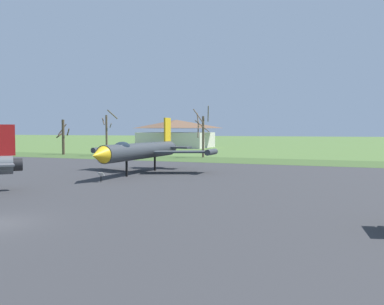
% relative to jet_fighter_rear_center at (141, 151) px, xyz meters
% --- Properties ---
extents(asphalt_apron, '(93.75, 50.71, 0.05)m').
position_rel_jet_fighter_rear_center_xyz_m(asphalt_apron, '(4.92, -8.77, -2.49)').
color(asphalt_apron, '#333335').
rests_on(asphalt_apron, ground).
extents(grass_verge_strip, '(153.75, 12.00, 0.06)m').
position_rel_jet_fighter_rear_center_xyz_m(grass_verge_strip, '(4.92, 22.59, -2.48)').
color(grass_verge_strip, '#3D5629').
rests_on(grass_verge_strip, ground).
extents(jet_fighter_rear_center, '(14.62, 17.52, 6.18)m').
position_rel_jet_fighter_rear_center_xyz_m(jet_fighter_rear_center, '(0.00, 0.00, 0.00)').
color(jet_fighter_rear_center, '#33383D').
rests_on(jet_fighter_rear_center, ground).
extents(info_placard_rear_center, '(0.59, 0.31, 0.93)m').
position_rel_jet_fighter_rear_center_xyz_m(info_placard_rear_center, '(0.27, -7.83, -1.91)').
color(info_placard_rear_center, black).
rests_on(info_placard_rear_center, ground).
extents(bare_tree_far_left, '(2.63, 2.14, 6.65)m').
position_rel_jet_fighter_rear_center_xyz_m(bare_tree_far_left, '(-30.48, 25.03, 0.96)').
color(bare_tree_far_left, brown).
rests_on(bare_tree_far_left, ground).
extents(bare_tree_left_of_center, '(2.49, 2.84, 8.29)m').
position_rel_jet_fighter_rear_center_xyz_m(bare_tree_left_of_center, '(-20.95, 25.34, 1.75)').
color(bare_tree_left_of_center, brown).
rests_on(bare_tree_left_of_center, ground).
extents(bare_tree_center, '(3.12, 2.82, 8.77)m').
position_rel_jet_fighter_rear_center_xyz_m(bare_tree_center, '(-3.19, 27.08, 1.81)').
color(bare_tree_center, brown).
rests_on(bare_tree_center, ground).
extents(visitor_building, '(19.40, 15.33, 7.46)m').
position_rel_jet_fighter_rear_center_xyz_m(visitor_building, '(-24.53, 63.89, 1.16)').
color(visitor_building, beige).
rests_on(visitor_building, ground).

